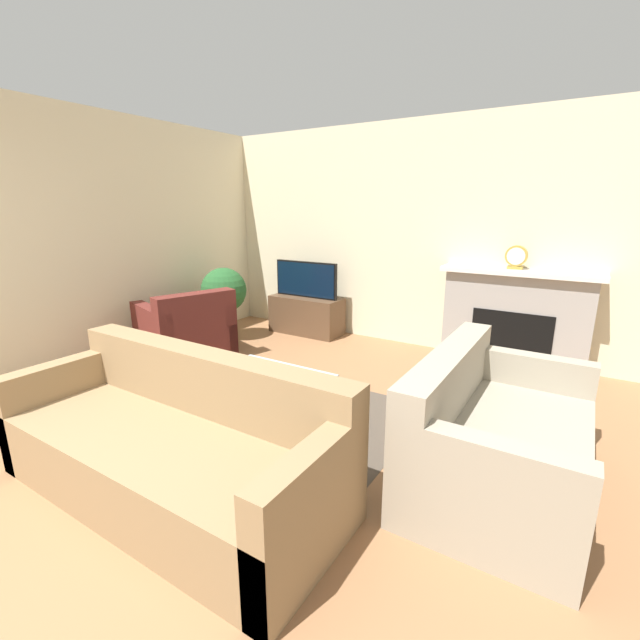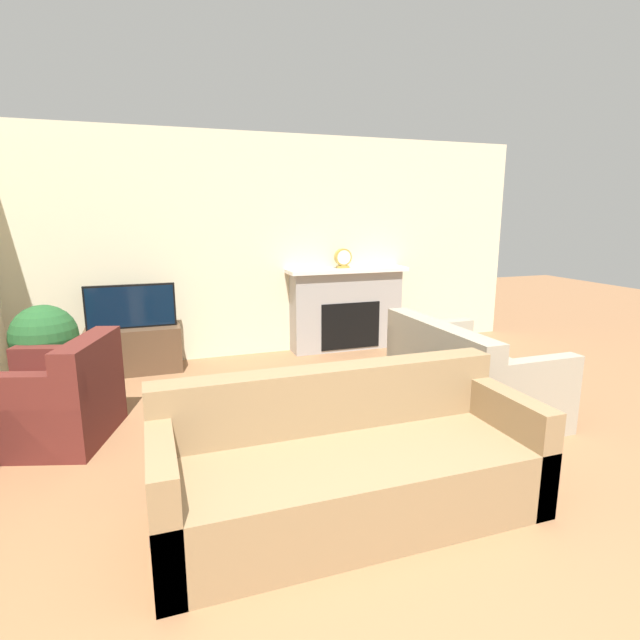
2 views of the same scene
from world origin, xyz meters
name	(u,v)px [view 2 (image 2 of 2)]	position (x,y,z in m)	size (l,w,h in m)	color
wall_back	(228,248)	(0.00, 4.70, 1.35)	(7.90, 0.06, 2.70)	beige
area_rug	(291,442)	(0.01, 2.08, 0.00)	(2.14, 1.93, 0.00)	#4C4238
fireplace	(346,307)	(1.47, 4.51, 0.56)	(1.57, 0.37, 1.07)	#9E9993
tv_stand	(134,350)	(-1.15, 4.37, 0.26)	(1.01, 0.43, 0.51)	brown
tv	(131,306)	(-1.15, 4.37, 0.75)	(0.95, 0.06, 0.49)	black
couch_sectional	(348,466)	(0.08, 1.09, 0.29)	(2.23, 0.88, 0.82)	#8C704C
couch_loveseat	(467,378)	(1.72, 2.22, 0.29)	(0.94, 1.55, 0.82)	#9E937F
armchair_by_window	(54,404)	(-1.72, 2.76, 0.30)	(1.11, 1.10, 0.82)	#5B231E
coffee_table	(292,401)	(0.01, 2.05, 0.36)	(0.94, 0.73, 0.39)	#333338
potted_plant	(45,340)	(-1.88, 3.54, 0.63)	(0.58, 0.58, 0.96)	beige
mantel_clock	(343,258)	(1.42, 4.51, 1.20)	(0.22, 0.07, 0.25)	#B79338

